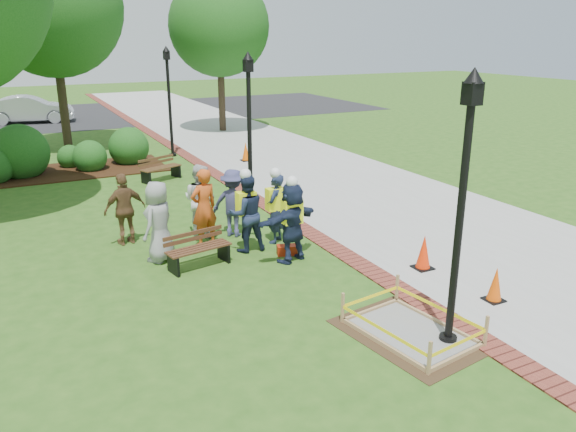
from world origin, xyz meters
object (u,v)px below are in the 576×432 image
lamp_near (463,192)px  hivis_worker_c (246,211)px  wet_concrete_pad (411,322)px  hivis_worker_b (275,206)px  cone_front (495,285)px  bench_near (199,256)px  hivis_worker_a (292,219)px

lamp_near → hivis_worker_c: (-1.33, 5.11, -1.54)m
wet_concrete_pad → hivis_worker_b: bearing=91.4°
cone_front → hivis_worker_b: hivis_worker_b is taller
cone_front → hivis_worker_c: (-3.06, 4.40, 0.62)m
hivis_worker_b → hivis_worker_c: (-0.82, -0.22, 0.05)m
bench_near → cone_front: size_ratio=2.15×
bench_near → cone_front: 5.88m
bench_near → lamp_near: size_ratio=0.34×
wet_concrete_pad → hivis_worker_b: (-0.12, 4.88, 0.66)m
wet_concrete_pad → bench_near: bearing=117.4°
wet_concrete_pad → bench_near: bench_near is taller
bench_near → cone_front: bench_near is taller
bench_near → lamp_near: (2.60, -4.69, 2.24)m
lamp_near → cone_front: bearing=22.3°
bench_near → cone_front: bearing=-42.6°
wet_concrete_pad → hivis_worker_c: bearing=101.3°
wet_concrete_pad → cone_front: size_ratio=3.77×
hivis_worker_c → hivis_worker_a: bearing=-56.8°
hivis_worker_a → lamp_near: bearing=-80.5°
lamp_near → hivis_worker_c: lamp_near is taller
hivis_worker_a → hivis_worker_c: bearing=123.2°
cone_front → hivis_worker_a: bearing=125.3°
bench_near → lamp_near: lamp_near is taller
cone_front → hivis_worker_a: 4.23m
cone_front → hivis_worker_a: size_ratio=0.36×
lamp_near → hivis_worker_a: 4.46m
cone_front → hivis_worker_c: size_ratio=0.35×
cone_front → hivis_worker_b: bearing=115.9°
hivis_worker_c → wet_concrete_pad: bearing=-78.7°
hivis_worker_a → hivis_worker_c: size_ratio=0.99×
hivis_worker_b → cone_front: bearing=-64.1°
bench_near → hivis_worker_c: (1.27, 0.42, 0.70)m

